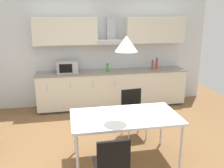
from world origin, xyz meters
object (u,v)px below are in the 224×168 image
dining_table (125,118)px  chair_far_right (133,108)px  bottle_green (107,68)px  bottle_red (157,64)px  bottle_brown (153,65)px  pendant_lamp (126,44)px  microwave (67,67)px  chair_near_left (112,163)px

dining_table → chair_far_right: (0.35, 0.82, -0.18)m
bottle_green → bottle_red: size_ratio=0.72×
bottle_brown → pendant_lamp: size_ratio=0.71×
microwave → bottle_brown: bearing=0.1°
bottle_red → pendant_lamp: 2.88m
bottle_green → chair_near_left: size_ratio=0.24×
chair_far_right → bottle_red: bearing=56.7°
bottle_red → bottle_brown: (-0.10, 0.01, -0.03)m
dining_table → chair_far_right: chair_far_right is taller
bottle_green → dining_table: (-0.14, -2.33, -0.27)m
chair_near_left → pendant_lamp: pendant_lamp is taller
dining_table → chair_far_right: 0.91m
dining_table → chair_far_right: bearing=66.8°
pendant_lamp → bottle_green: bearing=86.5°
chair_near_left → bottle_brown: bearing=62.9°
microwave → dining_table: bearing=-71.9°
bottle_red → chair_far_right: (-1.03, -1.57, -0.48)m
microwave → bottle_brown: (2.07, 0.00, -0.04)m
bottle_green → dining_table: size_ratio=0.13×
chair_near_left → chair_far_right: same height
bottle_red → dining_table: size_ratio=0.18×
microwave → chair_far_right: size_ratio=0.55×
dining_table → microwave: bearing=108.1°
microwave → bottle_green: size_ratio=2.32×
bottle_red → bottle_brown: size_ratio=1.26×
bottle_green → chair_far_right: 1.59m
bottle_brown → chair_near_left: bearing=-117.1°
bottle_green → microwave: bearing=176.4°
bottle_brown → dining_table: (-1.28, -2.40, -0.28)m
bottle_green → chair_far_right: (0.21, -1.51, -0.45)m
microwave → pendant_lamp: size_ratio=1.50×
microwave → bottle_green: (0.93, -0.06, -0.05)m
chair_far_right → pendant_lamp: (-0.35, -0.82, 1.29)m
microwave → chair_near_left: size_ratio=0.55×
dining_table → chair_far_right: size_ratio=1.84×
dining_table → chair_near_left: chair_near_left is taller
microwave → bottle_red: (2.17, -0.00, -0.02)m
microwave → bottle_brown: microwave is taller
dining_table → pendant_lamp: size_ratio=5.00×
microwave → chair_near_left: (0.42, -3.21, -0.50)m
bottle_red → bottle_brown: 0.10m
bottle_red → chair_near_left: size_ratio=0.33×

